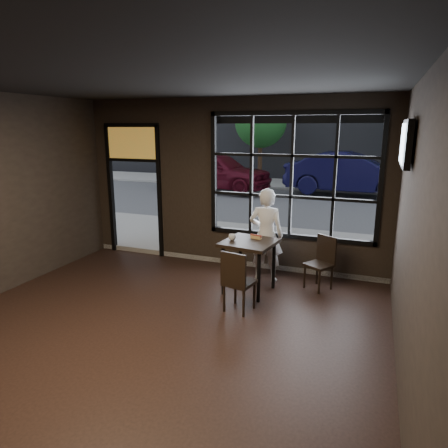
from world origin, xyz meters
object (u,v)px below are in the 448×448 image
at_px(cafe_table, 249,266).
at_px(chair_near, 239,280).
at_px(man, 266,235).
at_px(navy_car, 351,173).

height_order(cafe_table, chair_near, chair_near).
bearing_deg(man, chair_near, 86.98).
xyz_separation_m(man, navy_car, (0.79, 9.72, 0.09)).
bearing_deg(navy_car, chair_near, 177.44).
bearing_deg(man, cafe_table, 76.88).
height_order(chair_near, man, man).
bearing_deg(cafe_table, man, 85.65).
bearing_deg(man, navy_car, -95.78).
xyz_separation_m(cafe_table, chair_near, (0.08, -0.73, 0.03)).
xyz_separation_m(chair_near, navy_car, (0.83, 11.03, 0.45)).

